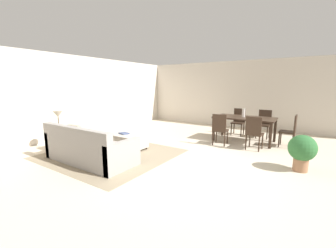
# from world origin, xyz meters

# --- Properties ---
(ground_plane) EXTENTS (10.80, 10.80, 0.00)m
(ground_plane) POSITION_xyz_m (0.00, 0.00, 0.00)
(ground_plane) COLOR beige
(wall_back) EXTENTS (9.00, 0.12, 2.70)m
(wall_back) POSITION_xyz_m (0.00, 5.00, 1.35)
(wall_back) COLOR beige
(wall_back) RESTS_ON ground_plane
(wall_left) EXTENTS (0.12, 11.00, 2.70)m
(wall_left) POSITION_xyz_m (-4.50, 0.50, 1.35)
(wall_left) COLOR beige
(wall_left) RESTS_ON ground_plane
(area_rug) EXTENTS (3.00, 2.80, 0.01)m
(area_rug) POSITION_xyz_m (-1.97, -0.47, 0.00)
(area_rug) COLOR gray
(area_rug) RESTS_ON ground_plane
(couch) EXTENTS (2.20, 0.93, 0.86)m
(couch) POSITION_xyz_m (-1.96, -1.12, 0.29)
(couch) COLOR gray
(couch) RESTS_ON ground_plane
(ottoman_table) EXTENTS (1.07, 0.58, 0.39)m
(ottoman_table) POSITION_xyz_m (-1.97, 0.13, 0.23)
(ottoman_table) COLOR #B7AD9E
(ottoman_table) RESTS_ON ground_plane
(side_table) EXTENTS (0.40, 0.40, 0.55)m
(side_table) POSITION_xyz_m (-3.37, -0.98, 0.44)
(side_table) COLOR brown
(side_table) RESTS_ON ground_plane
(table_lamp) EXTENTS (0.26, 0.26, 0.52)m
(table_lamp) POSITION_xyz_m (-3.37, -0.98, 0.96)
(table_lamp) COLOR brown
(table_lamp) RESTS_ON side_table
(dining_table) EXTENTS (1.77, 0.96, 0.76)m
(dining_table) POSITION_xyz_m (0.49, 2.73, 0.67)
(dining_table) COLOR #332319
(dining_table) RESTS_ON ground_plane
(dining_chair_near_left) EXTENTS (0.43, 0.43, 0.92)m
(dining_chair_near_left) POSITION_xyz_m (0.03, 1.87, 0.52)
(dining_chair_near_left) COLOR #332319
(dining_chair_near_left) RESTS_ON ground_plane
(dining_chair_near_right) EXTENTS (0.42, 0.42, 0.92)m
(dining_chair_near_right) POSITION_xyz_m (0.96, 1.91, 0.52)
(dining_chair_near_right) COLOR #332319
(dining_chair_near_right) RESTS_ON ground_plane
(dining_chair_far_left) EXTENTS (0.41, 0.41, 0.92)m
(dining_chair_far_left) POSITION_xyz_m (0.08, 3.58, 0.52)
(dining_chair_far_left) COLOR #332319
(dining_chair_far_left) RESTS_ON ground_plane
(dining_chair_far_right) EXTENTS (0.41, 0.41, 0.92)m
(dining_chair_far_right) POSITION_xyz_m (0.91, 3.61, 0.52)
(dining_chair_far_right) COLOR #332319
(dining_chair_far_right) RESTS_ON ground_plane
(dining_chair_head_east) EXTENTS (0.41, 0.41, 0.92)m
(dining_chair_head_east) POSITION_xyz_m (1.76, 2.77, 0.52)
(dining_chair_head_east) COLOR #332319
(dining_chair_head_east) RESTS_ON ground_plane
(vase_centerpiece) EXTENTS (0.10, 0.10, 0.25)m
(vase_centerpiece) POSITION_xyz_m (0.44, 2.76, 0.89)
(vase_centerpiece) COLOR silver
(vase_centerpiece) RESTS_ON dining_table
(book_on_ottoman) EXTENTS (0.29, 0.25, 0.03)m
(book_on_ottoman) POSITION_xyz_m (-2.12, 0.16, 0.41)
(book_on_ottoman) COLOR #3F4C72
(book_on_ottoman) RESTS_ON ottoman_table
(potted_plant) EXTENTS (0.53, 0.53, 0.75)m
(potted_plant) POSITION_xyz_m (2.11, 0.92, 0.44)
(potted_plant) COLOR #996B4C
(potted_plant) RESTS_ON ground_plane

